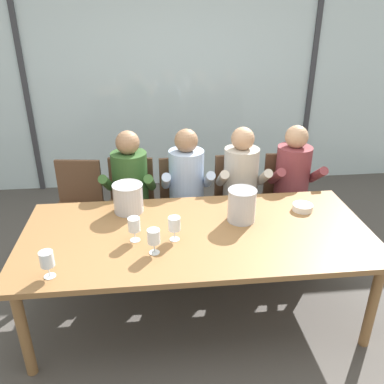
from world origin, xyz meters
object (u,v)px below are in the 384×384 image
(person_beige_jumper, at_px, (242,184))
(wine_glass_center_pour, at_px, (134,225))
(person_maroon_top, at_px, (294,182))
(wine_glass_by_left_taster, at_px, (154,237))
(chair_left_of_center, at_px, (131,199))
(chair_right_of_center, at_px, (238,194))
(wine_glass_by_right_taster, at_px, (174,225))
(ice_bucket_primary, at_px, (128,198))
(wine_glass_near_bucket, at_px, (47,260))
(person_pale_blue_shirt, at_px, (187,187))
(chair_near_window_right, at_px, (287,193))
(dining_table, at_px, (197,239))
(chair_near_curtain, at_px, (78,201))
(ice_bucket_secondary, at_px, (242,205))
(tasting_bowl, at_px, (303,207))
(chair_center, at_px, (183,198))
(person_olive_shirt, at_px, (130,189))

(person_beige_jumper, relative_size, wine_glass_center_pour, 6.98)
(person_maroon_top, height_order, wine_glass_center_pour, person_maroon_top)
(wine_glass_by_left_taster, bearing_deg, chair_left_of_center, 99.42)
(chair_right_of_center, height_order, wine_glass_by_right_taster, wine_glass_by_right_taster)
(chair_right_of_center, xyz_separation_m, wine_glass_by_right_taster, (-0.68, -1.06, 0.32))
(ice_bucket_primary, height_order, wine_glass_near_bucket, ice_bucket_primary)
(chair_left_of_center, height_order, person_pale_blue_shirt, person_pale_blue_shirt)
(person_pale_blue_shirt, xyz_separation_m, wine_glass_center_pour, (-0.45, -0.90, 0.15))
(chair_left_of_center, height_order, wine_glass_near_bucket, wine_glass_near_bucket)
(wine_glass_near_bucket, bearing_deg, chair_right_of_center, 43.80)
(ice_bucket_primary, bearing_deg, chair_near_window_right, 21.48)
(dining_table, relative_size, chair_left_of_center, 2.79)
(person_pale_blue_shirt, bearing_deg, wine_glass_near_bucket, -126.29)
(dining_table, relative_size, chair_near_curtain, 2.79)
(chair_near_window_right, xyz_separation_m, ice_bucket_secondary, (-0.65, -0.82, 0.33))
(wine_glass_by_right_taster, bearing_deg, person_pale_blue_shirt, 79.20)
(wine_glass_by_right_taster, bearing_deg, dining_table, 26.59)
(chair_right_of_center, xyz_separation_m, ice_bucket_secondary, (-0.17, -0.84, 0.33))
(person_pale_blue_shirt, height_order, wine_glass_center_pour, person_pale_blue_shirt)
(dining_table, height_order, wine_glass_by_right_taster, wine_glass_by_right_taster)
(dining_table, xyz_separation_m, chair_near_curtain, (-1.00, 0.99, -0.14))
(chair_near_window_right, height_order, wine_glass_by_left_taster, wine_glass_by_left_taster)
(chair_right_of_center, bearing_deg, tasting_bowl, -67.59)
(chair_center, bearing_deg, person_olive_shirt, -169.95)
(person_beige_jumper, bearing_deg, ice_bucket_primary, -152.98)
(tasting_bowl, xyz_separation_m, wine_glass_by_left_taster, (-1.17, -0.47, 0.09))
(wine_glass_by_left_taster, distance_m, wine_glass_near_bucket, 0.66)
(person_maroon_top, xyz_separation_m, wine_glass_by_left_taster, (-1.32, -1.07, 0.15))
(tasting_bowl, bearing_deg, chair_near_window_right, 79.69)
(wine_glass_by_left_taster, bearing_deg, wine_glass_near_bucket, -163.64)
(chair_right_of_center, relative_size, wine_glass_by_right_taster, 5.14)
(ice_bucket_primary, distance_m, ice_bucket_secondary, 0.88)
(tasting_bowl, bearing_deg, person_olive_shirt, 156.53)
(chair_near_curtain, relative_size, wine_glass_by_right_taster, 5.14)
(person_olive_shirt, bearing_deg, wine_glass_by_right_taster, -64.31)
(chair_near_window_right, relative_size, wine_glass_by_right_taster, 5.14)
(wine_glass_by_right_taster, bearing_deg, person_olive_shirt, 110.37)
(wine_glass_near_bucket, relative_size, wine_glass_by_right_taster, 1.00)
(person_beige_jumper, xyz_separation_m, ice_bucket_primary, (-1.01, -0.46, 0.15))
(ice_bucket_primary, height_order, wine_glass_by_left_taster, ice_bucket_primary)
(person_olive_shirt, height_order, wine_glass_by_left_taster, person_olive_shirt)
(person_beige_jumper, xyz_separation_m, ice_bucket_secondary, (-0.17, -0.70, 0.16))
(person_maroon_top, bearing_deg, chair_right_of_center, 165.55)
(chair_near_curtain, height_order, chair_near_window_right, same)
(chair_near_curtain, height_order, chair_left_of_center, same)
(chair_center, height_order, person_maroon_top, person_maroon_top)
(dining_table, xyz_separation_m, ice_bucket_primary, (-0.50, 0.37, 0.18))
(person_olive_shirt, distance_m, ice_bucket_primary, 0.49)
(chair_near_curtain, bearing_deg, wine_glass_by_right_taster, -44.56)
(dining_table, xyz_separation_m, person_beige_jumper, (0.51, 0.84, 0.03))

